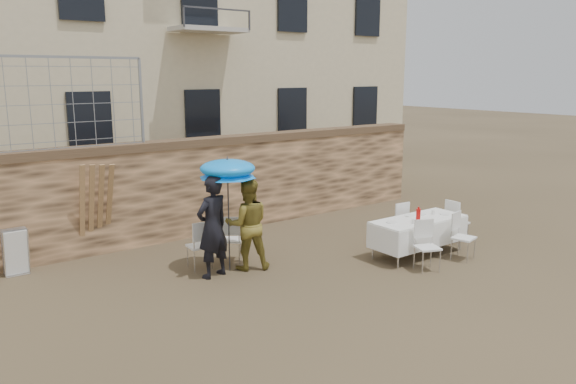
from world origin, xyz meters
TOP-DOWN VIEW (x-y plane):
  - ground at (0.00, 0.00)m, footprint 80.00×80.00m
  - stone_wall at (0.00, 5.00)m, footprint 13.00×0.50m
  - chain_link_fence at (-3.00, 5.00)m, footprint 3.20×0.06m
  - man_suit at (-1.27, 2.25)m, footprint 0.78×0.61m
  - woman_dress at (-0.52, 2.25)m, footprint 1.05×0.95m
  - umbrella at (-0.87, 2.35)m, footprint 1.07×1.07m
  - couple_chair_left at (-1.27, 2.80)m, footprint 0.51×0.51m
  - couple_chair_right at (-0.57, 2.80)m, footprint 0.67×0.67m
  - banquet_table at (2.77, 0.88)m, footprint 2.10×0.85m
  - soda_bottle at (2.57, 0.73)m, footprint 0.09×0.09m
  - table_chair_front_left at (2.17, 0.13)m, footprint 0.62×0.62m
  - table_chair_front_right at (3.27, 0.13)m, footprint 0.58×0.58m
  - table_chair_back at (2.97, 1.68)m, footprint 0.51×0.51m
  - table_chair_side at (4.17, 0.98)m, footprint 0.50×0.50m
  - chair_stack_right at (-4.19, 4.56)m, footprint 0.46×0.32m
  - wood_planks at (-2.59, 4.63)m, footprint 0.70×0.20m

SIDE VIEW (x-z plane):
  - ground at x=0.00m, z-range 0.00..0.00m
  - chair_stack_right at x=-4.19m, z-range 0.00..0.92m
  - couple_chair_left at x=-1.27m, z-range 0.00..0.96m
  - couple_chair_right at x=-0.57m, z-range 0.00..0.96m
  - table_chair_front_left at x=2.17m, z-range 0.00..0.96m
  - table_chair_front_right at x=3.27m, z-range 0.00..0.96m
  - table_chair_back at x=2.97m, z-range 0.00..0.96m
  - table_chair_side at x=4.17m, z-range 0.00..0.96m
  - banquet_table at x=2.77m, z-range 0.34..1.12m
  - woman_dress at x=-0.52m, z-range 0.00..1.76m
  - soda_bottle at x=2.57m, z-range 0.77..1.04m
  - man_suit at x=-1.27m, z-range 0.00..1.91m
  - wood_planks at x=-2.59m, z-range 0.00..2.00m
  - stone_wall at x=0.00m, z-range 0.00..2.20m
  - umbrella at x=-0.87m, z-range 0.90..2.93m
  - chain_link_fence at x=-3.00m, z-range 2.20..4.00m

